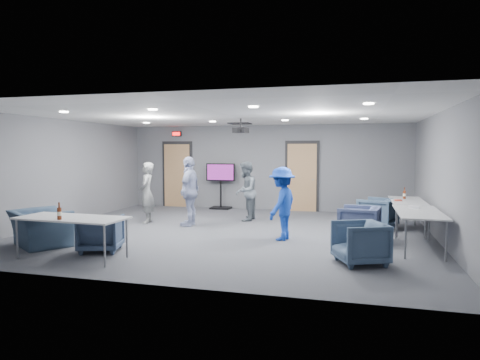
% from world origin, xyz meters
% --- Properties ---
extents(floor, '(9.00, 9.00, 0.00)m').
position_xyz_m(floor, '(0.00, 0.00, 0.00)').
color(floor, '#3D3F45').
rests_on(floor, ground).
extents(ceiling, '(9.00, 9.00, 0.00)m').
position_xyz_m(ceiling, '(0.00, 0.00, 2.70)').
color(ceiling, silver).
rests_on(ceiling, wall_back).
extents(wall_back, '(9.00, 0.02, 2.70)m').
position_xyz_m(wall_back, '(0.00, 4.00, 1.35)').
color(wall_back, slate).
rests_on(wall_back, floor).
extents(wall_front, '(9.00, 0.02, 2.70)m').
position_xyz_m(wall_front, '(0.00, -4.00, 1.35)').
color(wall_front, slate).
rests_on(wall_front, floor).
extents(wall_left, '(0.02, 8.00, 2.70)m').
position_xyz_m(wall_left, '(-4.50, 0.00, 1.35)').
color(wall_left, slate).
rests_on(wall_left, floor).
extents(wall_right, '(0.02, 8.00, 2.70)m').
position_xyz_m(wall_right, '(4.50, 0.00, 1.35)').
color(wall_right, slate).
rests_on(wall_right, floor).
extents(door_left, '(1.06, 0.17, 2.24)m').
position_xyz_m(door_left, '(-3.00, 3.95, 1.07)').
color(door_left, black).
rests_on(door_left, wall_back).
extents(door_right, '(1.06, 0.17, 2.24)m').
position_xyz_m(door_right, '(1.20, 3.95, 1.07)').
color(door_right, black).
rests_on(door_right, wall_back).
extents(exit_sign, '(0.32, 0.08, 0.16)m').
position_xyz_m(exit_sign, '(-3.00, 3.93, 2.45)').
color(exit_sign, black).
rests_on(exit_sign, wall_back).
extents(hvac_diffuser, '(0.60, 0.60, 0.03)m').
position_xyz_m(hvac_diffuser, '(-0.50, 2.80, 2.69)').
color(hvac_diffuser, black).
rests_on(hvac_diffuser, ceiling).
extents(downlights, '(6.18, 3.78, 0.02)m').
position_xyz_m(downlights, '(0.00, 0.00, 2.68)').
color(downlights, white).
rests_on(downlights, ceiling).
extents(person_a, '(0.53, 0.66, 1.59)m').
position_xyz_m(person_a, '(-2.45, 0.69, 0.79)').
color(person_a, gray).
rests_on(person_a, floor).
extents(person_b, '(0.61, 0.78, 1.60)m').
position_xyz_m(person_b, '(-0.05, 1.72, 0.80)').
color(person_b, slate).
rests_on(person_b, floor).
extents(person_c, '(0.43, 1.03, 1.75)m').
position_xyz_m(person_c, '(-1.21, 0.60, 0.87)').
color(person_c, '#A1ABCF').
rests_on(person_c, floor).
extents(person_d, '(0.78, 1.10, 1.55)m').
position_xyz_m(person_d, '(1.31, -0.49, 0.78)').
color(person_d, '#1B43B5').
rests_on(person_d, floor).
extents(chair_right_a, '(1.06, 1.05, 0.74)m').
position_xyz_m(chair_right_a, '(3.35, 1.50, 0.37)').
color(chair_right_a, '#3C5168').
rests_on(chair_right_a, floor).
extents(chair_right_b, '(0.93, 0.91, 0.74)m').
position_xyz_m(chair_right_b, '(2.90, -0.17, 0.37)').
color(chair_right_b, '#3E496C').
rests_on(chair_right_b, floor).
extents(chair_right_c, '(1.03, 1.01, 0.71)m').
position_xyz_m(chair_right_c, '(2.90, -2.07, 0.36)').
color(chair_right_c, '#3D516A').
rests_on(chair_right_c, floor).
extents(chair_front_a, '(0.92, 0.94, 0.68)m').
position_xyz_m(chair_front_a, '(-1.80, -2.40, 0.34)').
color(chair_front_a, '#394963').
rests_on(chair_front_a, floor).
extents(chair_front_b, '(1.45, 1.41, 0.72)m').
position_xyz_m(chair_front_b, '(-3.22, -2.33, 0.36)').
color(chair_front_b, '#384B62').
rests_on(chair_front_b, floor).
extents(table_right_a, '(0.74, 1.76, 0.73)m').
position_xyz_m(table_right_a, '(4.00, 1.27, 0.68)').
color(table_right_a, '#AFB2B4').
rests_on(table_right_a, floor).
extents(table_right_b, '(0.81, 1.95, 0.73)m').
position_xyz_m(table_right_b, '(4.00, -0.63, 0.69)').
color(table_right_b, '#AFB2B4').
rests_on(table_right_b, floor).
extents(table_front_left, '(1.98, 0.90, 0.73)m').
position_xyz_m(table_front_left, '(-1.99, -3.00, 0.69)').
color(table_front_left, '#AFB2B4').
rests_on(table_front_left, floor).
extents(bottle_front, '(0.08, 0.08, 0.29)m').
position_xyz_m(bottle_front, '(-2.02, -3.27, 0.84)').
color(bottle_front, '#5F2410').
rests_on(bottle_front, table_front_left).
extents(bottle_right, '(0.07, 0.07, 0.28)m').
position_xyz_m(bottle_right, '(3.96, 1.55, 0.83)').
color(bottle_right, '#5F2410').
rests_on(bottle_right, table_right_a).
extents(snack_box, '(0.17, 0.13, 0.03)m').
position_xyz_m(snack_box, '(3.77, 1.04, 0.75)').
color(snack_box, '#B43D2D').
rests_on(snack_box, table_right_a).
extents(wrapper, '(0.23, 0.18, 0.05)m').
position_xyz_m(wrapper, '(3.97, -0.16, 0.75)').
color(wrapper, silver).
rests_on(wrapper, table_right_b).
extents(tv_stand, '(0.96, 0.46, 1.48)m').
position_xyz_m(tv_stand, '(-1.40, 3.75, 0.84)').
color(tv_stand, black).
rests_on(tv_stand, floor).
extents(projector, '(0.38, 0.36, 0.36)m').
position_xyz_m(projector, '(0.02, 0.95, 2.40)').
color(projector, black).
rests_on(projector, ceiling).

